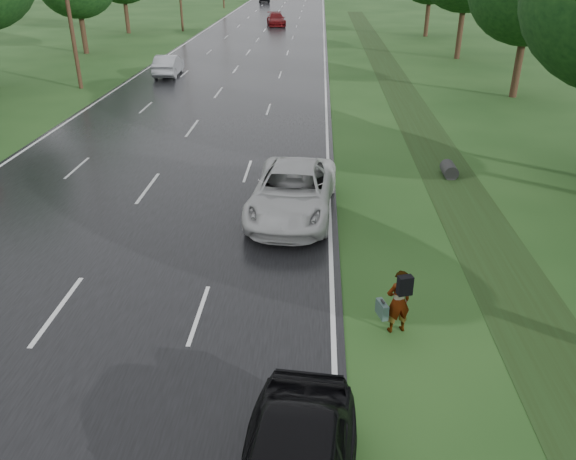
# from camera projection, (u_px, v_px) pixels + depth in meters

# --- Properties ---
(ground) EXTENTS (220.00, 220.00, 0.00)m
(ground) POSITION_uv_depth(u_px,v_px,m) (58.00, 311.00, 13.79)
(ground) COLOR #1D3F16
(ground) RESTS_ON ground
(road) EXTENTS (14.00, 180.00, 0.04)m
(road) POSITION_uv_depth(u_px,v_px,m) (254.00, 44.00, 54.08)
(road) COLOR black
(road) RESTS_ON ground
(edge_stripe_east) EXTENTS (0.12, 180.00, 0.01)m
(edge_stripe_east) POSITION_uv_depth(u_px,v_px,m) (324.00, 45.00, 53.74)
(edge_stripe_east) COLOR silver
(edge_stripe_east) RESTS_ON road
(edge_stripe_west) EXTENTS (0.12, 180.00, 0.01)m
(edge_stripe_west) POSITION_uv_depth(u_px,v_px,m) (185.00, 44.00, 54.39)
(edge_stripe_west) COLOR silver
(edge_stripe_west) RESTS_ON road
(center_line) EXTENTS (0.12, 180.00, 0.01)m
(center_line) POSITION_uv_depth(u_px,v_px,m) (254.00, 44.00, 54.07)
(center_line) COLOR silver
(center_line) RESTS_ON road
(drainage_ditch) EXTENTS (2.20, 120.00, 0.56)m
(drainage_ditch) POSITION_uv_depth(u_px,v_px,m) (415.00, 117.00, 29.98)
(drainage_ditch) COLOR #1F3012
(drainage_ditch) RESTS_ON ground
(utility_pole_mid) EXTENTS (1.60, 0.26, 10.00)m
(utility_pole_mid) POSITION_uv_depth(u_px,v_px,m) (67.00, 3.00, 34.32)
(utility_pole_mid) COLOR #392917
(utility_pole_mid) RESTS_ON ground
(pedestrian) EXTENTS (0.83, 0.63, 1.61)m
(pedestrian) POSITION_uv_depth(u_px,v_px,m) (398.00, 301.00, 12.71)
(pedestrian) COLOR #A5998C
(pedestrian) RESTS_ON ground
(white_pickup) EXTENTS (3.04, 5.86, 1.58)m
(white_pickup) POSITION_uv_depth(u_px,v_px,m) (293.00, 192.00, 18.53)
(white_pickup) COLOR silver
(white_pickup) RESTS_ON road
(silver_sedan) EXTENTS (1.75, 4.44, 1.44)m
(silver_sedan) POSITION_uv_depth(u_px,v_px,m) (168.00, 65.00, 40.00)
(silver_sedan) COLOR #92959A
(silver_sedan) RESTS_ON road
(far_car_red) EXTENTS (2.80, 5.27, 1.45)m
(far_car_red) POSITION_uv_depth(u_px,v_px,m) (276.00, 19.00, 67.55)
(far_car_red) COLOR maroon
(far_car_red) RESTS_ON road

